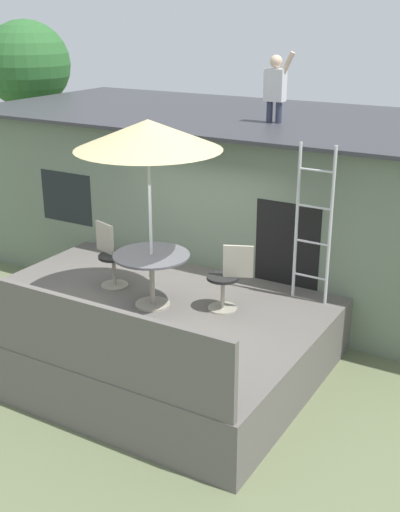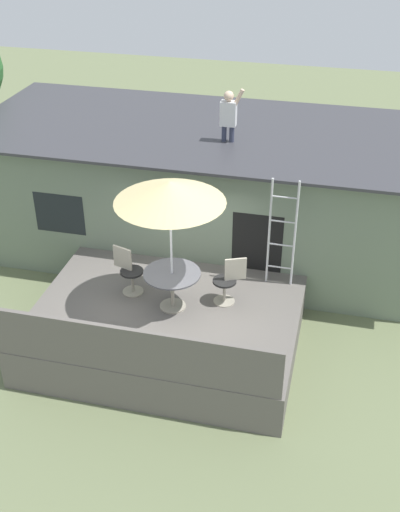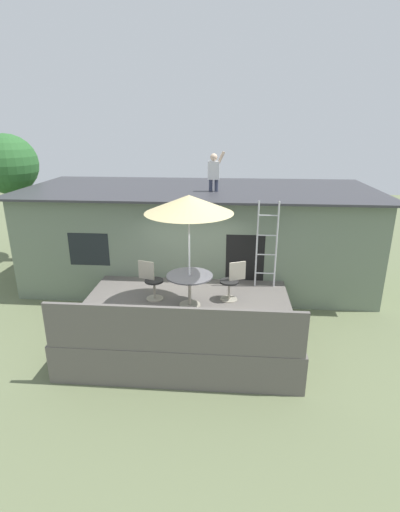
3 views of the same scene
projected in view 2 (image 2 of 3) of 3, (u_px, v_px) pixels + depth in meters
name	position (u px, v px, depth m)	size (l,w,h in m)	color
ground_plane	(169.00, 339.00, 12.26)	(40.00, 40.00, 0.00)	#66704C
house	(211.00, 190.00, 14.47)	(10.50, 4.50, 2.92)	slate
deck	(169.00, 323.00, 12.05)	(4.83, 3.91, 0.80)	#605B56
deck_railing	(134.00, 352.00, 10.03)	(4.73, 0.08, 0.90)	#605B56
patio_table	(172.00, 280.00, 11.51)	(1.04, 1.04, 0.74)	#A59E8C
patio_umbrella	(170.00, 192.00, 10.58)	(1.90, 1.90, 2.54)	silver
step_ladder	(282.00, 233.00, 11.92)	(0.52, 0.04, 2.20)	silver
person_figure	(229.00, 113.00, 12.78)	(0.47, 0.20, 1.11)	#33384C
patio_chair_left	(129.00, 271.00, 12.01)	(0.61, 0.44, 0.92)	#A59E8C
patio_chair_right	(228.00, 281.00, 11.72)	(0.60, 0.44, 0.92)	#A59E8C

